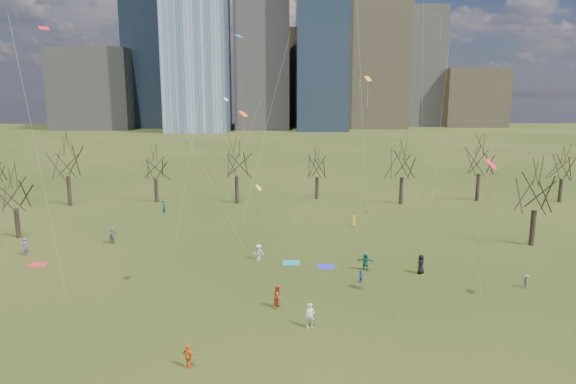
{
  "coord_description": "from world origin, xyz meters",
  "views": [
    {
      "loc": [
        -0.86,
        -34.0,
        15.78
      ],
      "look_at": [
        0.0,
        12.0,
        7.0
      ],
      "focal_mm": 32.0,
      "sensor_mm": 36.0,
      "label": 1
    }
  ],
  "objects_px": {
    "blanket_navy": "(326,266)",
    "person_1": "(310,316)",
    "blanket_teal": "(291,263)",
    "person_2": "(278,296)",
    "person_4": "(188,356)",
    "blanket_crimson": "(38,264)"
  },
  "relations": [
    {
      "from": "blanket_teal",
      "to": "person_2",
      "type": "relative_size",
      "value": 0.91
    },
    {
      "from": "blanket_teal",
      "to": "person_1",
      "type": "height_order",
      "value": "person_1"
    },
    {
      "from": "blanket_teal",
      "to": "blanket_crimson",
      "type": "relative_size",
      "value": 1.0
    },
    {
      "from": "blanket_teal",
      "to": "person_2",
      "type": "distance_m",
      "value": 10.44
    },
    {
      "from": "blanket_navy",
      "to": "person_2",
      "type": "height_order",
      "value": "person_2"
    },
    {
      "from": "blanket_navy",
      "to": "person_1",
      "type": "relative_size",
      "value": 0.91
    },
    {
      "from": "person_2",
      "to": "blanket_crimson",
      "type": "bearing_deg",
      "value": 90.85
    },
    {
      "from": "blanket_teal",
      "to": "person_4",
      "type": "distance_m",
      "value": 20.01
    },
    {
      "from": "blanket_crimson",
      "to": "blanket_teal",
      "type": "bearing_deg",
      "value": 0.03
    },
    {
      "from": "blanket_crimson",
      "to": "person_4",
      "type": "bearing_deg",
      "value": -47.37
    },
    {
      "from": "blanket_teal",
      "to": "blanket_navy",
      "type": "height_order",
      "value": "same"
    },
    {
      "from": "blanket_navy",
      "to": "person_4",
      "type": "distance_m",
      "value": 20.29
    },
    {
      "from": "person_2",
      "to": "person_4",
      "type": "xyz_separation_m",
      "value": [
        -5.25,
        -8.58,
        -0.14
      ]
    },
    {
      "from": "blanket_crimson",
      "to": "blanket_navy",
      "type": "bearing_deg",
      "value": -2.3
    },
    {
      "from": "blanket_navy",
      "to": "person_4",
      "type": "height_order",
      "value": "person_4"
    },
    {
      "from": "blanket_crimson",
      "to": "person_4",
      "type": "xyz_separation_m",
      "value": [
        17.4,
        -18.9,
        0.72
      ]
    },
    {
      "from": "blanket_teal",
      "to": "blanket_crimson",
      "type": "height_order",
      "value": "same"
    },
    {
      "from": "blanket_navy",
      "to": "person_1",
      "type": "xyz_separation_m",
      "value": [
        -2.27,
        -12.66,
        0.86
      ]
    },
    {
      "from": "blanket_teal",
      "to": "blanket_navy",
      "type": "bearing_deg",
      "value": -18.92
    },
    {
      "from": "blanket_teal",
      "to": "person_4",
      "type": "height_order",
      "value": "person_4"
    },
    {
      "from": "blanket_teal",
      "to": "person_4",
      "type": "xyz_separation_m",
      "value": [
        -6.48,
        -18.91,
        0.72
      ]
    },
    {
      "from": "blanket_navy",
      "to": "blanket_crimson",
      "type": "height_order",
      "value": "same"
    }
  ]
}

